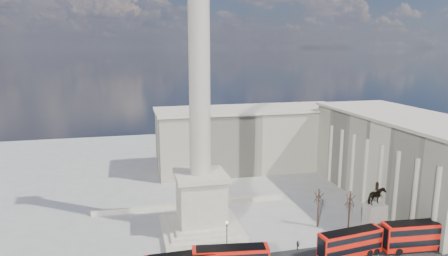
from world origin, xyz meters
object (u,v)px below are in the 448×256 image
Objects in this scene: nelsons_column at (200,162)px; red_bus_c at (351,243)px; red_bus_d at (418,235)px; pedestrian_walking at (355,240)px; victorian_lamp at (227,235)px; pedestrian_crossing at (298,245)px; pedestrian_standing at (403,235)px; equestrian_statue at (375,213)px.

red_bus_c is at bearing -34.11° from nelsons_column.
red_bus_d is 6.49× the size of pedestrian_walking.
victorian_lamp is (2.38, -9.70, -9.49)m from nelsons_column.
red_bus_d is at bearing -30.52° from pedestrian_walking.
pedestrian_standing is at bearing -99.43° from pedestrian_crossing.
victorian_lamp is 12.06m from pedestrian_crossing.
victorian_lamp reaches higher than pedestrian_standing.
equestrian_statue reaches higher than pedestrian_walking.
equestrian_statue reaches higher than victorian_lamp.
red_bus_c is at bearing -124.74° from pedestrian_crossing.
pedestrian_crossing is (-19.10, 0.89, -0.09)m from pedestrian_standing.
pedestrian_crossing is at bearing -36.93° from nelsons_column.
equestrian_statue is at bearing -83.98° from pedestrian_crossing.
equestrian_statue reaches higher than red_bus_d.
pedestrian_crossing is at bearing 171.74° from red_bus_d.
victorian_lamp is 28.44m from equestrian_statue.
nelsons_column reaches higher than pedestrian_standing.
red_bus_c is 1.20× the size of equestrian_statue.
pedestrian_crossing is (11.73, -0.91, -2.64)m from victorian_lamp.
nelsons_column is 28.33× the size of pedestrian_standing.
nelsons_column reaches higher than equestrian_statue.
equestrian_statue is 8.40m from pedestrian_walking.
red_bus_d is (11.84, -0.68, 0.25)m from red_bus_c.
victorian_lamp is 3.13× the size of pedestrian_walking.
red_bus_c is 4.24m from pedestrian_walking.
nelsons_column is 13.78m from victorian_lamp.
red_bus_d is 9.92m from pedestrian_walking.
nelsons_column is at bearing 167.41° from equestrian_statue.
victorian_lamp is at bearing 78.83° from pedestrian_crossing.
red_bus_c is at bearing -140.97° from equestrian_statue.
equestrian_statue is at bearing 5.75° from victorian_lamp.
nelsons_column is 27.86m from red_bus_c.
red_bus_c is at bearing -178.23° from red_bus_d.
pedestrian_walking is (24.06, -11.50, -11.99)m from nelsons_column.
victorian_lamp reaches higher than pedestrian_walking.
pedestrian_walking is 1.06× the size of pedestrian_standing.
pedestrian_crossing is at bearing 166.06° from pedestrian_walking.
pedestrian_crossing is at bearing -4.42° from victorian_lamp.
pedestrian_walking is at bearing -4.74° from victorian_lamp.
nelsons_column is 4.55× the size of red_bus_c.
pedestrian_crossing is (-9.95, 0.89, -0.14)m from pedestrian_walking.
red_bus_c is (21.32, -14.44, -10.64)m from nelsons_column.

